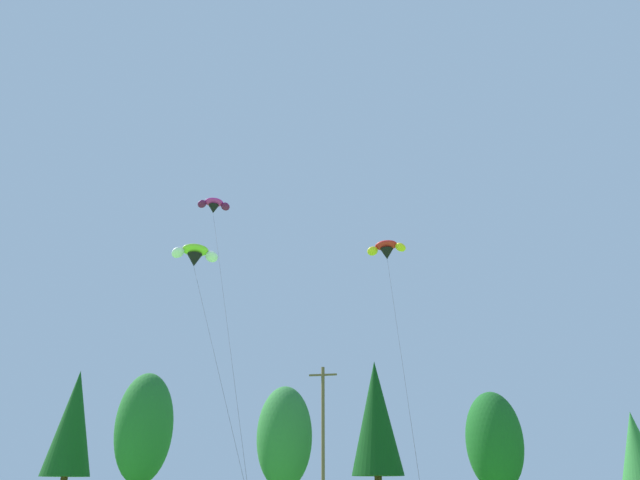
{
  "coord_description": "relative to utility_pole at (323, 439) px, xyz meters",
  "views": [
    {
      "loc": [
        4.11,
        -2.29,
        2.34
      ],
      "look_at": [
        -0.53,
        21.27,
        12.4
      ],
      "focal_mm": 33.52,
      "sensor_mm": 36.0,
      "label": 1
    }
  ],
  "objects": [
    {
      "name": "treeline_tree_f",
      "position": [
        12.77,
        4.53,
        -0.07
      ],
      "size": [
        4.39,
        4.39,
        9.6
      ],
      "color": "#472D19",
      "rests_on": "ground_plane"
    },
    {
      "name": "parafoil_kite_high_lime_white",
      "position": [
        -7.27,
        -9.68,
        11.66
      ],
      "size": [
        9.5,
        11.06,
        16.72
      ],
      "color": "#93D633"
    },
    {
      "name": "parafoil_kite_mid_red_yellow",
      "position": [
        5.41,
        0.01,
        14.88
      ],
      "size": [
        4.38,
        22.43,
        19.98
      ],
      "color": "red"
    },
    {
      "name": "treeline_tree_c",
      "position": [
        -17.79,
        6.25,
        1.66
      ],
      "size": [
        5.16,
        5.16,
        12.45
      ],
      "color": "#472D19",
      "rests_on": "ground_plane"
    },
    {
      "name": "utility_pole",
      "position": [
        0.0,
        0.0,
        0.0
      ],
      "size": [
        2.2,
        0.26,
        11.21
      ],
      "color": "brown",
      "rests_on": "ground_plane"
    },
    {
      "name": "treeline_tree_g",
      "position": [
        23.52,
        6.42,
        -0.84
      ],
      "size": [
        3.37,
        3.37,
        8.05
      ],
      "color": "#472D19",
      "rests_on": "ground_plane"
    },
    {
      "name": "parafoil_kite_far_magenta",
      "position": [
        -9.23,
        -2.2,
        19.26
      ],
      "size": [
        11.23,
        18.25,
        24.26
      ],
      "color": "#D12893"
    },
    {
      "name": "treeline_tree_b",
      "position": [
        -26.22,
        8.05,
        2.47
      ],
      "size": [
        4.53,
        4.53,
        13.32
      ],
      "color": "#472D19",
      "rests_on": "ground_plane"
    },
    {
      "name": "treeline_tree_e",
      "position": [
        3.22,
        7.87,
        2.33
      ],
      "size": [
        4.48,
        4.48,
        13.09
      ],
      "color": "#472D19",
      "rests_on": "ground_plane"
    },
    {
      "name": "treeline_tree_d",
      "position": [
        -4.27,
        4.97,
        0.55
      ],
      "size": [
        4.67,
        4.67,
        10.62
      ],
      "color": "#472D19",
      "rests_on": "ground_plane"
    }
  ]
}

